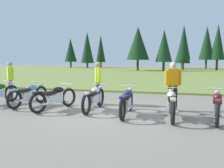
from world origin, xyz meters
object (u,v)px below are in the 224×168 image
object	(u,v)px
motorcycle_maroon	(217,106)
rider_near_row_end	(173,83)
motorcycle_navy	(127,101)
motorcycle_cream	(172,104)
motorcycle_sky_blue	(29,94)
motorcycle_silver	(94,98)
rider_in_hivis_vest	(10,78)
rider_with_back_turned	(98,80)
motorcycle_black	(55,97)

from	to	relation	value
motorcycle_maroon	rider_near_row_end	distance (m)	1.71
motorcycle_maroon	rider_near_row_end	xyz separation A→B (m)	(-1.24, 1.07, 0.51)
motorcycle_navy	motorcycle_cream	size ratio (longest dim) A/B	1.00
motorcycle_sky_blue	motorcycle_navy	size ratio (longest dim) A/B	1.00
motorcycle_silver	motorcycle_navy	xyz separation A→B (m)	(1.22, -0.39, 0.00)
motorcycle_silver	rider_near_row_end	world-z (taller)	rider_near_row_end
motorcycle_navy	rider_in_hivis_vest	world-z (taller)	rider_in_hivis_vest
motorcycle_maroon	motorcycle_navy	bearing A→B (deg)	179.56
motorcycle_silver	rider_with_back_turned	xyz separation A→B (m)	(-0.21, 1.10, 0.51)
motorcycle_sky_blue	rider_in_hivis_vest	size ratio (longest dim) A/B	1.25
motorcycle_navy	motorcycle_maroon	bearing A→B (deg)	-0.44
motorcycle_navy	motorcycle_silver	bearing A→B (deg)	162.18
motorcycle_sky_blue	motorcycle_navy	world-z (taller)	same
motorcycle_sky_blue	rider_in_hivis_vest	xyz separation A→B (m)	(-1.60, 1.03, 0.51)
motorcycle_black	rider_in_hivis_vest	distance (m)	3.26
motorcycle_sky_blue	motorcycle_navy	distance (m)	3.92
motorcycle_maroon	rider_near_row_end	world-z (taller)	rider_near_row_end
motorcycle_navy	motorcycle_maroon	xyz separation A→B (m)	(2.63, -0.02, 0.00)
motorcycle_silver	rider_in_hivis_vest	distance (m)	4.45
motorcycle_silver	rider_with_back_turned	distance (m)	1.23
motorcycle_silver	rider_near_row_end	size ratio (longest dim) A/B	1.26
motorcycle_black	motorcycle_cream	world-z (taller)	same
rider_near_row_end	motorcycle_sky_blue	bearing A→B (deg)	-174.60
motorcycle_black	motorcycle_maroon	size ratio (longest dim) A/B	0.96
motorcycle_silver	motorcycle_sky_blue	bearing A→B (deg)	176.70
motorcycle_black	rider_with_back_turned	world-z (taller)	rider_with_back_turned
motorcycle_maroon	rider_with_back_turned	bearing A→B (deg)	159.52
motorcycle_black	motorcycle_navy	size ratio (longest dim) A/B	0.96
rider_in_hivis_vest	motorcycle_sky_blue	bearing A→B (deg)	-32.83
motorcycle_black	motorcycle_cream	distance (m)	3.97
motorcycle_navy	motorcycle_maroon	size ratio (longest dim) A/B	1.01
rider_in_hivis_vest	rider_with_back_turned	world-z (taller)	same
rider_near_row_end	rider_in_hivis_vest	world-z (taller)	same
motorcycle_sky_blue	rider_in_hivis_vest	world-z (taller)	rider_in_hivis_vest
motorcycle_black	motorcycle_maroon	world-z (taller)	same
motorcycle_black	rider_in_hivis_vest	size ratio (longest dim) A/B	1.21
motorcycle_sky_blue	motorcycle_navy	xyz separation A→B (m)	(3.89, -0.55, 0.00)
motorcycle_cream	rider_in_hivis_vest	distance (m)	7.06
motorcycle_navy	motorcycle_cream	bearing A→B (deg)	-1.84
motorcycle_cream	motorcycle_sky_blue	bearing A→B (deg)	173.58
motorcycle_silver	motorcycle_maroon	size ratio (longest dim) A/B	1.00
motorcycle_black	rider_near_row_end	size ratio (longest dim) A/B	1.21
motorcycle_sky_blue	motorcycle_cream	size ratio (longest dim) A/B	1.00
rider_near_row_end	motorcycle_navy	bearing A→B (deg)	-143.01
rider_near_row_end	motorcycle_cream	bearing A→B (deg)	-91.14
rider_in_hivis_vest	rider_with_back_turned	xyz separation A→B (m)	(4.05, -0.08, 0.00)
motorcycle_navy	rider_near_row_end	size ratio (longest dim) A/B	1.26
motorcycle_cream	motorcycle_navy	bearing A→B (deg)	178.16
motorcycle_navy	motorcycle_cream	xyz separation A→B (m)	(1.37, -0.04, 0.00)
motorcycle_cream	rider_near_row_end	world-z (taller)	rider_near_row_end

